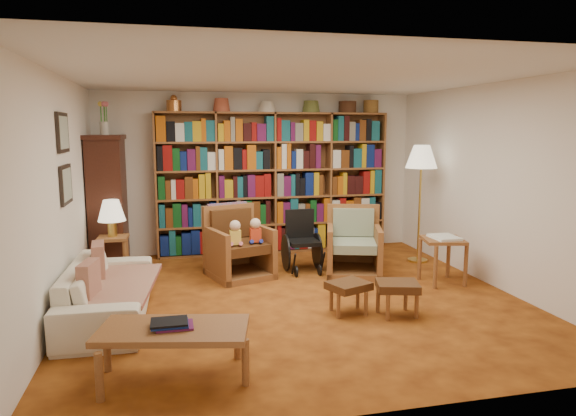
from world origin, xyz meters
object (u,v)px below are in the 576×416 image
object	(u,v)px
armchair_sage	(351,247)
floor_lamp	(421,161)
coffee_table	(173,333)
side_table_lamp	(113,247)
wheelchair	(302,243)
sofa	(109,290)
side_table_papers	(443,246)
footstool_b	(397,288)
armchair_leather	(239,247)
footstool_a	(349,288)

from	to	relation	value
armchair_sage	floor_lamp	distance (m)	1.65
armchair_sage	coffee_table	bearing A→B (deg)	-132.80
side_table_lamp	wheelchair	bearing A→B (deg)	-4.82
sofa	side_table_papers	size ratio (longest dim) A/B	3.22
sofa	side_table_papers	distance (m)	4.00
footstool_b	coffee_table	distance (m)	2.45
sofa	footstool_b	bearing A→B (deg)	-100.63
armchair_sage	side_table_papers	bearing A→B (deg)	-38.82
armchair_sage	floor_lamp	xyz separation A→B (m)	(1.16, 0.32, 1.13)
side_table_papers	wheelchair	bearing A→B (deg)	147.24
side_table_lamp	floor_lamp	xyz separation A→B (m)	(4.30, -0.15, 1.08)
side_table_lamp	armchair_sage	world-z (taller)	armchair_sage
footstool_b	coffee_table	size ratio (longest dim) A/B	0.41
wheelchair	side_table_papers	distance (m)	1.88
wheelchair	side_table_papers	size ratio (longest dim) A/B	1.37
sofa	side_table_lamp	distance (m)	1.55
side_table_papers	footstool_b	distance (m)	1.42
armchair_leather	footstool_b	size ratio (longest dim) A/B	1.93
sofa	coffee_table	xyz separation A→B (m)	(0.65, -1.52, 0.08)
side_table_lamp	armchair_sage	bearing A→B (deg)	-8.46
floor_lamp	coffee_table	world-z (taller)	floor_lamp
floor_lamp	armchair_leather	bearing A→B (deg)	-177.52
footstool_a	coffee_table	world-z (taller)	coffee_table
armchair_sage	footstool_a	distance (m)	1.64
floor_lamp	side_table_papers	xyz separation A→B (m)	(-0.22, -1.07, -1.00)
wheelchair	floor_lamp	size ratio (longest dim) A/B	0.49
floor_lamp	side_table_lamp	bearing A→B (deg)	178.00
side_table_lamp	armchair_leather	distance (m)	1.64
armchair_leather	footstool_a	distance (m)	1.97
side_table_papers	coffee_table	xyz separation A→B (m)	(-3.34, -1.83, -0.11)
wheelchair	armchair_sage	bearing A→B (deg)	-21.99
side_table_lamp	side_table_papers	world-z (taller)	side_table_papers
floor_lamp	footstool_a	bearing A→B (deg)	-133.38
side_table_lamp	footstool_a	distance (m)	3.25
coffee_table	floor_lamp	bearing A→B (deg)	39.24
sofa	wheelchair	distance (m)	2.75
side_table_lamp	footstool_b	xyz separation A→B (m)	(3.03, -2.17, -0.10)
side_table_lamp	footstool_a	xyz separation A→B (m)	(2.56, -1.99, -0.12)
sofa	side_table_lamp	size ratio (longest dim) A/B	3.58
side_table_lamp	armchair_leather	bearing A→B (deg)	-9.34
armchair_leather	armchair_sage	bearing A→B (deg)	-7.52
sofa	armchair_leather	world-z (taller)	armchair_leather
armchair_leather	floor_lamp	bearing A→B (deg)	2.48
side_table_papers	footstool_a	size ratio (longest dim) A/B	1.21
side_table_papers	floor_lamp	bearing A→B (deg)	78.53
side_table_lamp	armchair_sage	size ratio (longest dim) A/B	0.58
wheelchair	footstool_b	distance (m)	2.03
armchair_sage	armchair_leather	bearing A→B (deg)	172.48
wheelchair	floor_lamp	distance (m)	2.10
sofa	side_table_papers	world-z (taller)	side_table_papers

